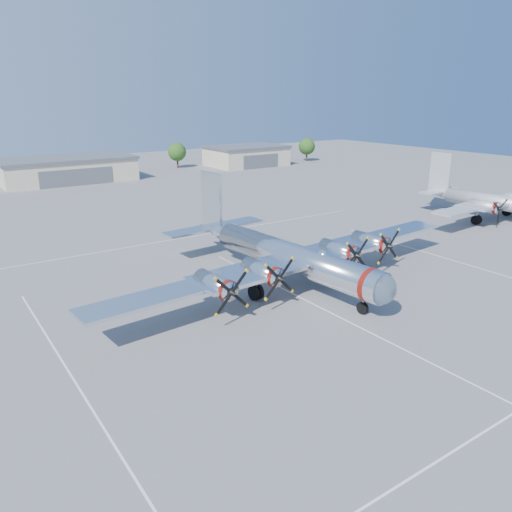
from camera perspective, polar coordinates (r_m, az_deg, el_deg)
ground at (r=48.48m, az=4.79°, el=-4.61°), size 260.00×260.00×0.00m
parking_lines at (r=47.24m, az=6.13°, el=-5.26°), size 60.00×50.08×0.01m
hangar_center at (r=120.99m, az=-20.73°, el=9.24°), size 28.60×14.60×5.40m
hangar_east at (r=140.30m, az=-1.11°, el=11.41°), size 20.60×14.60×5.40m
tree_east at (r=136.56m, az=-9.00°, el=11.66°), size 4.80×4.80×6.64m
tree_far_east at (r=150.49m, az=5.83°, el=12.34°), size 4.80×4.80×6.64m
main_bomber_b29 at (r=52.18m, az=3.14°, el=-2.90°), size 46.83×33.94×9.85m
twin_engine_east at (r=86.83m, az=24.63°, el=3.94°), size 31.21×23.34×9.49m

